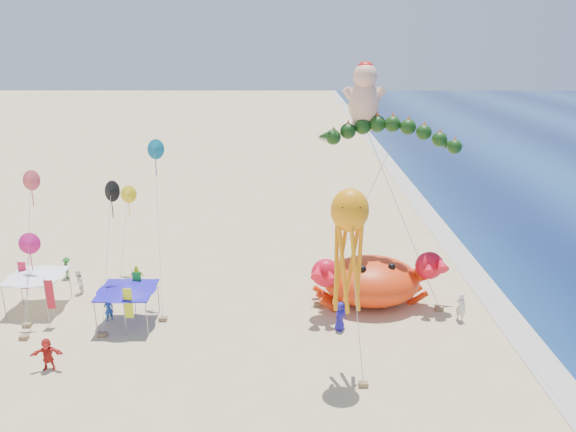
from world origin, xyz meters
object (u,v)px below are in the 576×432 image
object	(u,v)px
dragon_kite	(390,138)
cherub_kite	(364,95)
octopus_kite	(349,241)
canopy_white	(35,273)
crab_inflatable	(371,279)
canopy_blue	(126,287)

from	to	relation	value
dragon_kite	cherub_kite	size ratio (longest dim) A/B	0.76
octopus_kite	canopy_white	bearing A→B (deg)	159.47
crab_inflatable	dragon_kite	distance (m)	9.37
dragon_kite	cherub_kite	world-z (taller)	cherub_kite
crab_inflatable	canopy_white	xyz separation A→B (m)	(-21.91, -0.83, 0.76)
dragon_kite	canopy_blue	size ratio (longest dim) A/B	3.29
canopy_blue	cherub_kite	bearing A→B (deg)	21.45
dragon_kite	cherub_kite	bearing A→B (deg)	147.02
octopus_kite	cherub_kite	bearing A→B (deg)	80.19
cherub_kite	canopy_white	xyz separation A→B (m)	(-21.32, -3.71, -10.99)
octopus_kite	canopy_white	distance (m)	21.32
crab_inflatable	cherub_kite	bearing A→B (deg)	101.49
crab_inflatable	canopy_blue	distance (m)	15.70
canopy_blue	dragon_kite	bearing A→B (deg)	16.12
octopus_kite	canopy_white	size ratio (longest dim) A/B	2.79
cherub_kite	canopy_blue	world-z (taller)	cherub_kite
octopus_kite	crab_inflatable	bearing A→B (deg)	72.96
cherub_kite	octopus_kite	bearing A→B (deg)	-99.81
canopy_white	dragon_kite	bearing A→B (deg)	6.58
dragon_kite	canopy_white	size ratio (longest dim) A/B	3.28
crab_inflatable	dragon_kite	world-z (taller)	dragon_kite
octopus_kite	canopy_blue	bearing A→B (deg)	158.22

